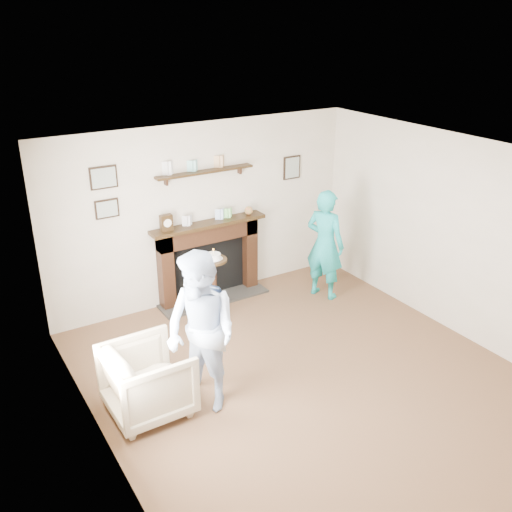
{
  "coord_description": "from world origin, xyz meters",
  "views": [
    {
      "loc": [
        -3.29,
        -4.25,
        3.81
      ],
      "look_at": [
        -0.14,
        0.9,
        1.22
      ],
      "focal_mm": 40.0,
      "sensor_mm": 36.0,
      "label": 1
    }
  ],
  "objects_px": {
    "armchair": "(151,410)",
    "pedestal_table": "(214,279)",
    "man": "(204,402)",
    "woman": "(322,295)"
  },
  "relations": [
    {
      "from": "man",
      "to": "pedestal_table",
      "type": "height_order",
      "value": "pedestal_table"
    },
    {
      "from": "armchair",
      "to": "woman",
      "type": "height_order",
      "value": "woman"
    },
    {
      "from": "woman",
      "to": "armchair",
      "type": "bearing_deg",
      "value": 87.48
    },
    {
      "from": "woman",
      "to": "man",
      "type": "bearing_deg",
      "value": 94.35
    },
    {
      "from": "pedestal_table",
      "to": "man",
      "type": "bearing_deg",
      "value": -121.98
    },
    {
      "from": "armchair",
      "to": "pedestal_table",
      "type": "height_order",
      "value": "pedestal_table"
    },
    {
      "from": "armchair",
      "to": "pedestal_table",
      "type": "bearing_deg",
      "value": -49.96
    },
    {
      "from": "woman",
      "to": "pedestal_table",
      "type": "relative_size",
      "value": 1.46
    },
    {
      "from": "man",
      "to": "woman",
      "type": "relative_size",
      "value": 1.07
    },
    {
      "from": "man",
      "to": "woman",
      "type": "height_order",
      "value": "man"
    }
  ]
}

